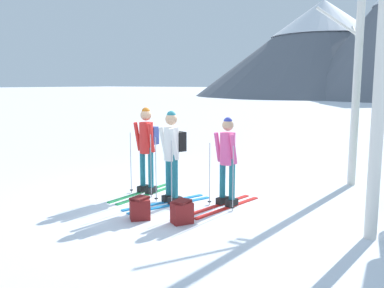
{
  "coord_description": "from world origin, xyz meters",
  "views": [
    {
      "loc": [
        4.57,
        -6.39,
        2.24
      ],
      "look_at": [
        0.15,
        0.33,
        1.05
      ],
      "focal_mm": 38.58,
      "sensor_mm": 36.0,
      "label": 1
    }
  ],
  "objects": [
    {
      "name": "ground_plane",
      "position": [
        0.0,
        0.0,
        0.0
      ],
      "size": [
        400.0,
        400.0,
        0.0
      ],
      "primitive_type": "plane",
      "color": "white"
    },
    {
      "name": "skier_in_red",
      "position": [
        -0.73,
        0.01,
        0.99
      ],
      "size": [
        0.61,
        1.77,
        1.76
      ],
      "color": "green",
      "rests_on": "ground"
    },
    {
      "name": "skier_in_white",
      "position": [
        0.13,
        -0.31,
        0.98
      ],
      "size": [
        0.92,
        1.76,
        1.74
      ],
      "color": "#1E84D1",
      "rests_on": "ground"
    },
    {
      "name": "skier_in_pink",
      "position": [
        1.06,
        0.11,
        0.88
      ],
      "size": [
        0.62,
        1.8,
        1.64
      ],
      "color": "red",
      "rests_on": "ground"
    },
    {
      "name": "birch_tree_tall",
      "position": [
        3.59,
        -0.16,
        2.74
      ],
      "size": [
        0.54,
        0.81,
        5.42
      ],
      "color": "silver",
      "rests_on": "ground"
    },
    {
      "name": "birch_tree_slender",
      "position": [
        2.6,
        3.05,
        2.5
      ],
      "size": [
        0.88,
        1.12,
        4.89
      ],
      "color": "silver",
      "rests_on": "ground"
    },
    {
      "name": "backpack_on_snow_front",
      "position": [
        0.23,
        -1.35,
        0.19
      ],
      "size": [
        0.39,
        0.4,
        0.38
      ],
      "color": "maroon",
      "rests_on": "ground"
    },
    {
      "name": "backpack_on_snow_beside",
      "position": [
        0.92,
        -1.13,
        0.19
      ],
      "size": [
        0.37,
        0.4,
        0.38
      ],
      "color": "maroon",
      "rests_on": "ground"
    }
  ]
}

